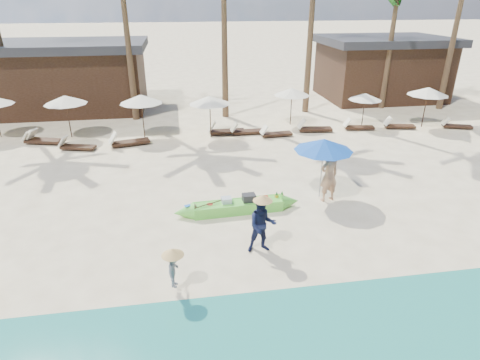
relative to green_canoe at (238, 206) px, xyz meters
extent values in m
plane|color=#FFECBC|center=(-1.04, -1.74, -0.21)|extent=(240.00, 240.00, 0.00)
cube|color=#5FD440|center=(0.00, 0.00, -0.03)|extent=(3.13, 0.81, 0.37)
cube|color=white|center=(0.00, 0.00, -0.01)|extent=(2.69, 0.61, 0.17)
cube|color=#262628|center=(0.39, 0.02, 0.25)|extent=(0.46, 0.37, 0.34)
cube|color=silver|center=(-0.39, 0.03, 0.21)|extent=(0.36, 0.31, 0.27)
cube|color=#AF2D17|center=(0.93, 0.00, 0.18)|extent=(0.31, 0.26, 0.22)
cylinder|color=#AF2D17|center=(-0.98, -0.01, 0.12)|extent=(0.22, 0.22, 0.09)
cylinder|color=#262628|center=(-1.22, -0.12, 0.12)|extent=(0.20, 0.20, 0.08)
sphere|color=tan|center=(-1.51, -0.08, 0.16)|extent=(0.18, 0.18, 0.18)
cylinder|color=gold|center=(1.41, 0.15, 0.16)|extent=(0.14, 0.14, 0.18)
cylinder|color=gold|center=(1.61, 0.16, 0.16)|extent=(0.14, 0.14, 0.18)
imported|color=tan|center=(3.37, 0.35, 0.78)|extent=(0.81, 0.62, 1.97)
imported|color=#151B3A|center=(0.33, -2.44, 0.65)|extent=(0.85, 0.68, 1.72)
imported|color=gray|center=(-2.20, -3.88, 0.46)|extent=(0.49, 0.70, 0.99)
cylinder|color=#99999E|center=(3.20, 0.67, 0.89)|extent=(0.05, 0.05, 2.21)
cone|color=#134DB6|center=(3.20, 0.67, 1.85)|extent=(2.11, 2.11, 0.43)
cube|color=#3A2317|center=(-8.81, 8.60, -0.07)|extent=(1.72, 0.90, 0.12)
cube|color=white|center=(-9.51, 8.77, 0.22)|extent=(0.48, 0.60, 0.48)
cylinder|color=#3A2317|center=(-7.54, 9.48, 0.88)|extent=(0.05, 0.05, 2.17)
cone|color=white|center=(-7.54, 9.48, 1.81)|extent=(2.17, 2.17, 0.43)
cube|color=#3A2317|center=(-8.54, 8.60, -0.05)|extent=(1.88, 1.12, 0.13)
cube|color=white|center=(-9.29, 8.85, 0.26)|extent=(0.56, 0.68, 0.52)
cube|color=#3A2317|center=(-6.79, 7.38, -0.07)|extent=(1.73, 0.93, 0.12)
cube|color=white|center=(-7.49, 7.57, 0.22)|extent=(0.49, 0.61, 0.48)
cylinder|color=#3A2317|center=(-3.69, 8.89, 0.89)|extent=(0.06, 0.06, 2.21)
cone|color=white|center=(-3.69, 8.89, 1.85)|extent=(2.21, 2.21, 0.44)
cube|color=#3A2317|center=(-4.31, 7.65, -0.05)|extent=(1.97, 1.02, 0.13)
cube|color=white|center=(-5.12, 7.46, 0.28)|extent=(0.55, 0.69, 0.55)
cylinder|color=#3A2317|center=(-0.18, 8.35, 0.87)|extent=(0.05, 0.05, 2.16)
cone|color=white|center=(-0.18, 8.35, 1.80)|extent=(2.16, 2.16, 0.43)
cube|color=#3A2317|center=(0.74, 8.66, -0.04)|extent=(1.90, 0.63, 0.13)
cube|color=white|center=(-0.09, 8.67, 0.29)|extent=(0.43, 0.62, 0.55)
cube|color=#3A2317|center=(1.86, 8.51, -0.06)|extent=(1.74, 0.60, 0.12)
cube|color=white|center=(1.10, 8.49, 0.25)|extent=(0.40, 0.57, 0.51)
cylinder|color=#3A2317|center=(4.65, 9.94, 0.82)|extent=(0.05, 0.05, 2.07)
cone|color=white|center=(4.65, 9.94, 1.71)|extent=(2.07, 2.07, 0.41)
cube|color=#3A2317|center=(3.32, 7.88, -0.07)|extent=(1.66, 0.64, 0.12)
cube|color=white|center=(2.60, 7.83, 0.22)|extent=(0.40, 0.55, 0.48)
cube|color=#3A2317|center=(5.64, 8.36, -0.05)|extent=(1.86, 0.78, 0.13)
cube|color=white|center=(4.85, 8.44, 0.27)|extent=(0.47, 0.62, 0.53)
cylinder|color=#3A2317|center=(8.65, 8.94, 0.71)|extent=(0.05, 0.05, 1.85)
cone|color=white|center=(8.65, 8.94, 1.51)|extent=(1.85, 1.85, 0.37)
cube|color=#3A2317|center=(8.22, 8.32, -0.07)|extent=(1.68, 0.79, 0.11)
cube|color=white|center=(7.51, 8.44, 0.22)|extent=(0.45, 0.58, 0.47)
cylinder|color=#3A2317|center=(12.01, 8.27, 0.90)|extent=(0.06, 0.06, 2.21)
cone|color=white|center=(12.01, 8.27, 1.85)|extent=(2.21, 2.21, 0.44)
cube|color=#3A2317|center=(10.59, 8.16, -0.07)|extent=(1.72, 0.84, 0.12)
cube|color=white|center=(9.88, 8.30, 0.22)|extent=(0.46, 0.59, 0.48)
cube|color=#3A2317|center=(13.84, 7.67, -0.08)|extent=(1.63, 0.99, 0.11)
cube|color=white|center=(13.19, 7.90, 0.20)|extent=(0.50, 0.59, 0.45)
cone|color=brown|center=(-4.40, 12.53, 4.83)|extent=(0.40, 0.40, 10.08)
cone|color=brown|center=(1.11, 12.27, 5.42)|extent=(0.40, 0.40, 11.26)
cone|color=brown|center=(6.41, 12.64, 6.37)|extent=(0.40, 0.40, 13.16)
cone|color=brown|center=(11.80, 12.78, 3.83)|extent=(0.40, 0.40, 8.07)
cone|color=brown|center=(15.53, 11.94, 5.11)|extent=(0.40, 0.40, 10.64)
cube|color=#3A2317|center=(-9.04, 15.76, 1.69)|extent=(10.00, 6.00, 3.80)
cube|color=#2D2D33|center=(-9.04, 15.76, 3.84)|extent=(10.80, 6.60, 0.50)
cube|color=#3A2317|center=(12.96, 15.76, 1.69)|extent=(8.00, 6.00, 3.80)
cube|color=#2D2D33|center=(12.96, 15.76, 3.84)|extent=(8.80, 6.60, 0.50)
camera|label=1|loc=(-1.86, -12.14, 6.62)|focal=30.00mm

